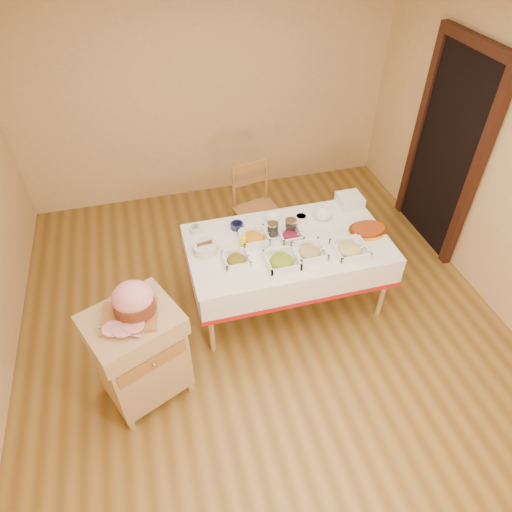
{
  "coord_description": "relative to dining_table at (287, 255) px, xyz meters",
  "views": [
    {
      "loc": [
        -0.81,
        -2.68,
        3.4
      ],
      "look_at": [
        -0.03,
        0.2,
        0.75
      ],
      "focal_mm": 32.0,
      "sensor_mm": 36.0,
      "label": 1
    }
  ],
  "objects": [
    {
      "name": "dining_chair",
      "position": [
        -0.05,
        0.89,
        -0.08
      ],
      "size": [
        0.52,
        0.51,
        1.0
      ],
      "color": "#9C6833",
      "rests_on": "ground"
    },
    {
      "name": "dining_table",
      "position": [
        0.0,
        0.0,
        0.0
      ],
      "size": [
        1.82,
        1.02,
        0.76
      ],
      "color": "tan",
      "rests_on": "ground"
    },
    {
      "name": "serving_dish_e",
      "position": [
        -0.29,
        0.09,
        0.2
      ],
      "size": [
        0.26,
        0.25,
        0.12
      ],
      "color": "white",
      "rests_on": "dining_table"
    },
    {
      "name": "serving_dish_b",
      "position": [
        -0.15,
        -0.27,
        0.2
      ],
      "size": [
        0.27,
        0.27,
        0.11
      ],
      "color": "white",
      "rests_on": "dining_table"
    },
    {
      "name": "small_bowl_mid",
      "position": [
        -0.4,
        0.32,
        0.19
      ],
      "size": [
        0.12,
        0.12,
        0.05
      ],
      "color": "navy",
      "rests_on": "dining_table"
    },
    {
      "name": "bowl_small_imported",
      "position": [
        0.43,
        0.26,
        0.19
      ],
      "size": [
        0.21,
        0.21,
        0.05
      ],
      "primitive_type": "imported",
      "rotation": [
        0.0,
        0.0,
        -0.24
      ],
      "color": "white",
      "rests_on": "dining_table"
    },
    {
      "name": "plate_stack",
      "position": [
        0.77,
        0.4,
        0.21
      ],
      "size": [
        0.23,
        0.23,
        0.1
      ],
      "color": "white",
      "rests_on": "dining_table"
    },
    {
      "name": "preserve_jar_right",
      "position": [
        0.07,
        0.13,
        0.22
      ],
      "size": [
        0.11,
        0.11,
        0.14
      ],
      "color": "silver",
      "rests_on": "dining_table"
    },
    {
      "name": "serving_dish_c",
      "position": [
        0.12,
        -0.22,
        0.2
      ],
      "size": [
        0.26,
        0.26,
        0.11
      ],
      "color": "white",
      "rests_on": "dining_table"
    },
    {
      "name": "serving_dish_a",
      "position": [
        -0.51,
        -0.14,
        0.19
      ],
      "size": [
        0.22,
        0.22,
        0.1
      ],
      "color": "white",
      "rests_on": "dining_table"
    },
    {
      "name": "preserve_jar_left",
      "position": [
        -0.11,
        0.14,
        0.22
      ],
      "size": [
        0.1,
        0.1,
        0.13
      ],
      "color": "silver",
      "rests_on": "dining_table"
    },
    {
      "name": "small_bowl_right",
      "position": [
        0.22,
        0.27,
        0.19
      ],
      "size": [
        0.12,
        0.12,
        0.06
      ],
      "color": "white",
      "rests_on": "dining_table"
    },
    {
      "name": "room_shell",
      "position": [
        -0.3,
        -0.3,
        0.7
      ],
      "size": [
        5.0,
        5.0,
        5.0
      ],
      "color": "olive",
      "rests_on": "ground"
    },
    {
      "name": "serving_dish_d",
      "position": [
        0.48,
        -0.28,
        0.2
      ],
      "size": [
        0.29,
        0.29,
        0.11
      ],
      "color": "white",
      "rests_on": "dining_table"
    },
    {
      "name": "small_bowl_left",
      "position": [
        -0.78,
        0.38,
        0.19
      ],
      "size": [
        0.11,
        0.11,
        0.05
      ],
      "color": "white",
      "rests_on": "dining_table"
    },
    {
      "name": "mustard_bottle",
      "position": [
        -0.42,
        0.01,
        0.24
      ],
      "size": [
        0.05,
        0.05,
        0.17
      ],
      "color": "yellow",
      "rests_on": "dining_table"
    },
    {
      "name": "ham_on_board",
      "position": [
        -1.38,
        -0.66,
        0.44
      ],
      "size": [
        0.41,
        0.4,
        0.27
      ],
      "color": "#9C6833",
      "rests_on": "butcher_cart"
    },
    {
      "name": "brass_platter",
      "position": [
        0.76,
        -0.06,
        0.18
      ],
      "size": [
        0.38,
        0.27,
        0.05
      ],
      "color": "gold",
      "rests_on": "dining_table"
    },
    {
      "name": "serving_dish_f",
      "position": [
        0.04,
        0.05,
        0.19
      ],
      "size": [
        0.21,
        0.2,
        0.1
      ],
      "color": "white",
      "rests_on": "dining_table"
    },
    {
      "name": "bread_basket",
      "position": [
        -0.75,
        0.06,
        0.2
      ],
      "size": [
        0.22,
        0.22,
        0.1
      ],
      "color": "silver",
      "rests_on": "dining_table"
    },
    {
      "name": "bowl_white_imported",
      "position": [
        -0.04,
        0.37,
        0.18
      ],
      "size": [
        0.18,
        0.18,
        0.03
      ],
      "primitive_type": "imported",
      "rotation": [
        0.0,
        0.0,
        -0.31
      ],
      "color": "white",
      "rests_on": "dining_table"
    },
    {
      "name": "doorway",
      "position": [
        1.9,
        0.6,
        0.51
      ],
      "size": [
        0.09,
        1.1,
        2.2
      ],
      "color": "black",
      "rests_on": "ground"
    },
    {
      "name": "butcher_cart",
      "position": [
        -1.42,
        -0.69,
        -0.07
      ],
      "size": [
        0.81,
        0.76,
        0.92
      ],
      "color": "tan",
      "rests_on": "ground"
    }
  ]
}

